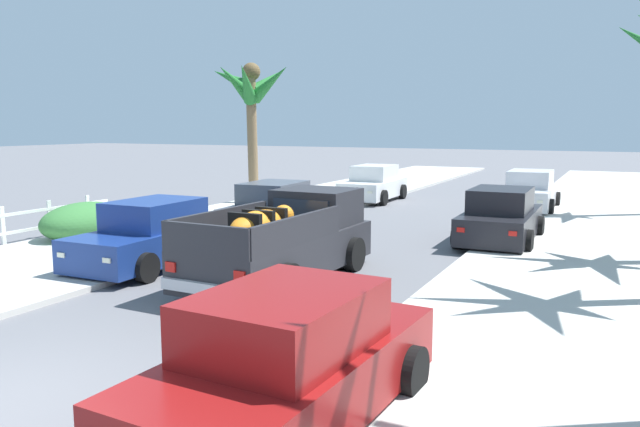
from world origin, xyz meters
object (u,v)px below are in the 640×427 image
car_left_near (154,236)px  car_left_far (275,209)px  pickup_truck (285,241)px  car_right_far (501,218)px  car_right_mid (290,364)px  car_right_near (529,192)px  car_left_mid (374,184)px  hedge_bush (85,222)px  palm_tree_right_fore (251,92)px

car_left_near → car_left_far: (0.17, 5.29, 0.00)m
pickup_truck → car_right_far: size_ratio=1.23×
pickup_truck → car_right_mid: size_ratio=1.21×
car_right_mid → car_left_far: (-6.45, 10.72, 0.00)m
car_right_near → car_left_mid: 6.48m
hedge_bush → car_left_far: bearing=42.1°
car_left_mid → car_right_mid: (6.58, -19.41, 0.00)m
hedge_bush → car_right_mid: bearing=-33.8°
car_left_far → car_left_mid: bearing=90.9°
hedge_bush → car_right_near: bearing=49.3°
pickup_truck → car_right_far: bearing=61.4°
car_left_near → car_right_far: 9.32m
car_left_near → car_right_mid: same height
car_right_near → hedge_bush: car_right_near is taller
car_left_near → car_right_near: (6.52, 13.73, 0.00)m
car_left_mid → car_right_far: 10.08m
car_right_mid → car_right_far: same height
palm_tree_right_fore → car_right_mid: bearing=-56.4°
car_right_near → car_right_far: size_ratio=1.00×
pickup_truck → palm_tree_right_fore: palm_tree_right_fore is taller
car_right_near → hedge_bush: (-10.41, -12.13, -0.16)m
car_right_near → palm_tree_right_fore: bearing=-161.9°
car_left_far → car_right_far: 6.66m
pickup_truck → car_right_far: (3.37, 6.18, -0.10)m
car_right_mid → car_right_near: bearing=90.3°
car_right_near → pickup_truck: bearing=-103.2°
car_right_near → car_left_mid: size_ratio=1.00×
pickup_truck → hedge_bush: size_ratio=1.88×
car_left_near → car_left_mid: same height
palm_tree_right_fore → car_left_mid: bearing=43.1°
car_right_near → hedge_bush: 15.98m
pickup_truck → car_left_far: 5.96m
car_left_mid → hedge_bush: (-3.93, -12.37, -0.16)m
pickup_truck → car_left_mid: (-3.32, 13.72, -0.10)m
car_left_far → palm_tree_right_fore: bearing=128.5°
car_left_near → palm_tree_right_fore: 11.69m
car_right_near → car_left_far: bearing=-126.9°
car_left_near → car_left_mid: (0.04, 13.97, 0.00)m
hedge_bush → car_left_mid: bearing=72.4°
car_left_near → car_left_mid: size_ratio=1.00×
car_left_mid → car_right_mid: same height
car_left_far → palm_tree_right_fore: 7.52m
car_right_far → car_left_mid: bearing=131.6°
car_right_mid → car_right_far: bearing=89.4°
car_left_near → palm_tree_right_fore: size_ratio=0.75×
pickup_truck → car_right_near: size_ratio=1.23×
car_right_near → palm_tree_right_fore: 11.57m
car_right_far → palm_tree_right_fore: 11.92m
pickup_truck → car_right_near: 13.84m
car_right_near → car_right_mid: (0.10, -19.17, 0.00)m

